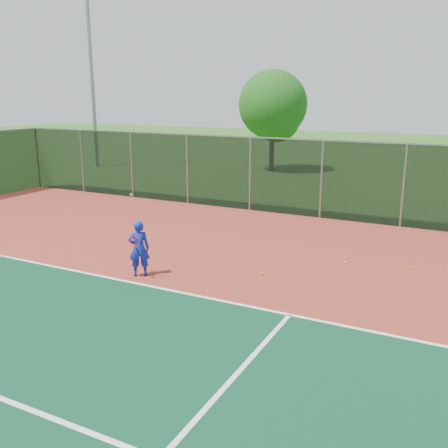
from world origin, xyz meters
name	(u,v)px	position (x,y,z in m)	size (l,w,h in m)	color
ground	(131,357)	(0.00, 0.00, 0.00)	(120.00, 120.00, 0.00)	#295F1B
court_apron	(187,315)	(0.00, 2.00, 0.01)	(30.00, 20.00, 0.02)	#973426
fence_back	(321,178)	(0.00, 12.00, 1.56)	(30.00, 0.06, 3.03)	black
tennis_player	(139,248)	(-2.38, 3.53, 0.77)	(0.65, 0.72, 2.18)	#1223AB
practice_ball_0	(184,216)	(-4.81, 9.73, 0.06)	(0.07, 0.07, 0.07)	#ADCD17
practice_ball_1	(345,263)	(2.24, 6.93, 0.06)	(0.07, 0.07, 0.07)	#ADCD17
practice_ball_2	(261,274)	(0.47, 5.03, 0.06)	(0.07, 0.07, 0.07)	#ADCD17
practice_ball_3	(28,237)	(-7.85, 4.74, 0.06)	(0.07, 0.07, 0.07)	#ADCD17
practice_ball_4	(414,268)	(4.03, 7.39, 0.06)	(0.07, 0.07, 0.07)	#ADCD17
floodlight_nw	(90,54)	(-17.55, 19.40, 7.22)	(0.90, 0.40, 12.88)	gray
tree_back_left	(274,108)	(-6.28, 22.80, 3.90)	(4.23, 4.23, 6.21)	#3D2616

